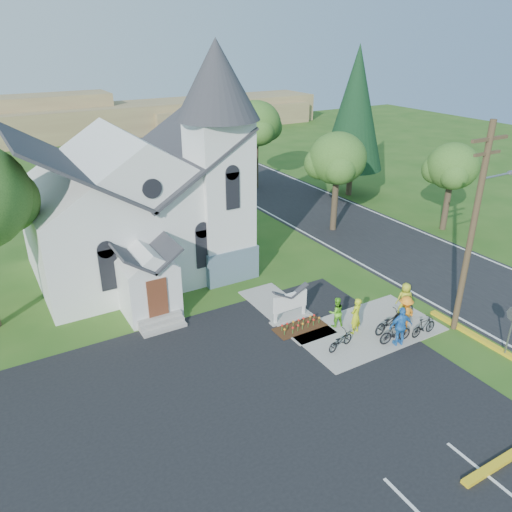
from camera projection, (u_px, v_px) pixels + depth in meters
ground at (349, 344)px, 23.14m from camera, size 120.00×120.00×0.00m
parking_lot at (237, 426)px, 18.35m from camera, size 20.00×16.00×0.02m
road at (324, 214)px, 39.52m from camera, size 8.00×90.00×0.02m
sidewalk at (367, 330)px, 24.22m from camera, size 7.00×4.00×0.05m
church at (138, 186)px, 28.27m from camera, size 12.35×12.00×13.00m
church_sign at (290, 302)px, 24.68m from camera, size 2.20×0.40×1.70m
flower_bed at (300, 327)px, 24.39m from camera, size 2.60×1.10×0.07m
utility_pole at (474, 225)px, 22.19m from camera, size 3.45×0.28×10.00m
tree_road_near at (338, 159)px, 34.33m from camera, size 4.00×4.00×7.05m
tree_road_mid at (256, 124)px, 43.75m from camera, size 4.40×4.40×7.80m
tree_road_far at (453, 167)px, 34.64m from camera, size 3.60×3.60×6.30m
conifer at (355, 109)px, 41.13m from camera, size 5.20×5.20×12.40m
distant_hills at (101, 119)px, 68.06m from camera, size 61.00×10.00×5.60m
cyclist_0 at (356, 316)px, 23.58m from camera, size 0.77×0.62×1.85m
bike_0 at (340, 340)px, 22.62m from camera, size 1.63×0.84×0.82m
cyclist_1 at (336, 312)px, 24.18m from camera, size 0.86×0.73×1.55m
bike_1 at (395, 333)px, 23.01m from camera, size 1.74×0.72×1.01m
cyclist_2 at (401, 326)px, 22.66m from camera, size 1.22×0.77×1.94m
bike_2 at (390, 322)px, 23.86m from camera, size 2.00×0.83×1.03m
cyclist_3 at (405, 314)px, 23.69m from camera, size 1.25×0.76×1.88m
bike_3 at (424, 326)px, 23.58m from camera, size 1.56×0.47×0.93m
cyclist_4 at (405, 299)px, 25.16m from camera, size 1.00×0.85×1.75m
bike_4 at (403, 312)px, 24.81m from camera, size 1.88×1.01×0.94m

